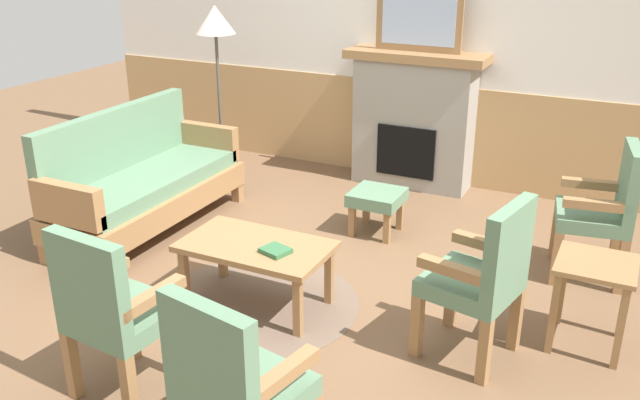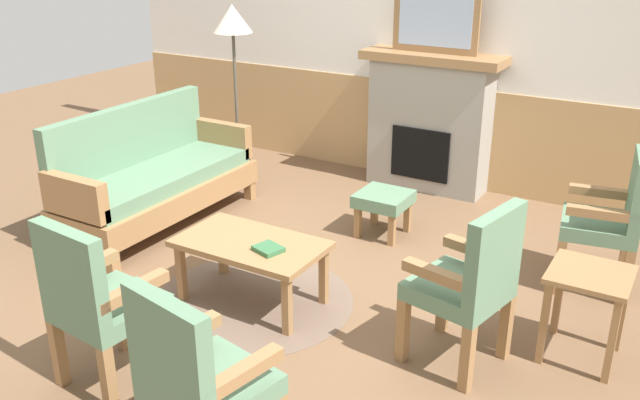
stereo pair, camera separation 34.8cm
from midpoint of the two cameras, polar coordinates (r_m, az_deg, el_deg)
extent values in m
plane|color=brown|center=(4.74, -0.06, -7.58)|extent=(14.00, 14.00, 0.00)
cube|color=white|center=(6.57, 11.89, 12.85)|extent=(7.20, 0.12, 2.70)
cube|color=tan|center=(6.70, 11.12, 5.39)|extent=(7.20, 0.02, 0.95)
cube|color=gray|center=(6.50, 10.64, 6.06)|extent=(1.10, 0.36, 1.20)
cube|color=black|center=(6.39, 9.89, 3.77)|extent=(0.56, 0.02, 0.48)
cube|color=olive|center=(6.36, 11.05, 11.61)|extent=(1.30, 0.44, 0.08)
cube|color=olive|center=(6.31, 11.26, 14.47)|extent=(0.80, 0.03, 0.56)
cube|color=#9EB2D1|center=(6.29, 11.20, 14.45)|extent=(0.68, 0.01, 0.44)
cube|color=olive|center=(5.11, -15.12, -5.07)|extent=(0.08, 0.08, 0.16)
cube|color=olive|center=(6.28, -4.31, 0.80)|extent=(0.08, 0.08, 0.16)
cube|color=olive|center=(5.53, -19.53, -3.50)|extent=(0.08, 0.08, 0.16)
cube|color=olive|center=(6.62, -8.59, 1.75)|extent=(0.08, 0.08, 0.16)
cube|color=olive|center=(5.78, -11.56, 0.42)|extent=(0.70, 1.80, 0.20)
cube|color=#5B7F60|center=(5.72, -11.68, 1.91)|extent=(0.60, 1.70, 0.12)
cube|color=#5B7F60|center=(5.83, -14.12, 5.27)|extent=(0.10, 1.70, 0.50)
cube|color=olive|center=(5.14, -18.05, 0.22)|extent=(0.60, 0.10, 0.30)
cube|color=olive|center=(6.31, -6.62, 5.14)|extent=(0.60, 0.10, 0.30)
cube|color=olive|center=(4.60, -9.41, -6.03)|extent=(0.05, 0.05, 0.40)
cube|color=olive|center=(4.17, -0.37, -8.88)|extent=(0.05, 0.05, 0.40)
cube|color=olive|center=(4.91, -6.15, -4.00)|extent=(0.05, 0.05, 0.40)
cube|color=olive|center=(4.50, 2.53, -6.40)|extent=(0.05, 0.05, 0.40)
cube|color=olive|center=(4.43, -3.57, -3.74)|extent=(0.96, 0.56, 0.04)
cylinder|color=brown|center=(4.63, -3.45, -8.40)|extent=(1.35, 1.35, 0.01)
cube|color=#33663D|center=(4.28, -2.02, -4.14)|extent=(0.20, 0.19, 0.03)
cube|color=olive|center=(5.48, 5.00, -1.88)|extent=(0.05, 0.05, 0.26)
cube|color=olive|center=(5.37, 7.88, -2.53)|extent=(0.05, 0.05, 0.26)
cube|color=olive|center=(5.73, 6.31, -0.83)|extent=(0.05, 0.05, 0.26)
cube|color=olive|center=(5.63, 9.08, -1.43)|extent=(0.05, 0.05, 0.26)
cube|color=#5B7F60|center=(5.48, 7.16, 0.07)|extent=(0.40, 0.40, 0.10)
cube|color=olive|center=(4.95, 21.29, -5.26)|extent=(0.07, 0.07, 0.40)
cube|color=olive|center=(5.33, 21.40, -3.30)|extent=(0.07, 0.07, 0.40)
cube|color=olive|center=(4.98, 26.10, -5.88)|extent=(0.07, 0.07, 0.40)
cube|color=olive|center=(5.36, 25.86, -3.89)|extent=(0.07, 0.07, 0.40)
cube|color=#5B7F60|center=(5.05, 24.09, -2.01)|extent=(0.55, 0.55, 0.10)
cube|color=#5B7F60|center=(4.97, 26.88, 0.75)|extent=(0.16, 0.49, 0.48)
cube|color=olive|center=(4.80, 24.46, -1.08)|extent=(0.45, 0.14, 0.06)
cube|color=olive|center=(5.18, 24.33, 0.58)|extent=(0.45, 0.14, 0.06)
cube|color=olive|center=(4.00, 9.46, -10.67)|extent=(0.07, 0.07, 0.40)
cube|color=olive|center=(4.31, 12.58, -8.33)|extent=(0.07, 0.07, 0.40)
cube|color=olive|center=(3.83, 14.81, -12.75)|extent=(0.07, 0.07, 0.40)
cube|color=olive|center=(4.16, 17.62, -10.12)|extent=(0.07, 0.07, 0.40)
cube|color=#5B7F60|center=(3.95, 13.95, -7.34)|extent=(0.57, 0.57, 0.10)
cube|color=#5B7F60|center=(3.74, 17.01, -4.37)|extent=(0.18, 0.49, 0.48)
cube|color=olive|center=(3.70, 12.62, -6.24)|extent=(0.45, 0.16, 0.06)
cube|color=olive|center=(4.03, 15.59, -4.12)|extent=(0.45, 0.16, 0.06)
cube|color=olive|center=(3.51, -5.50, -15.67)|extent=(0.07, 0.07, 0.40)
cube|color=#5B7F60|center=(3.12, -5.84, -15.35)|extent=(0.56, 0.56, 0.10)
cube|color=#5B7F60|center=(2.85, -9.08, -12.43)|extent=(0.49, 0.17, 0.48)
cube|color=olive|center=(3.15, -8.55, -11.31)|extent=(0.15, 0.45, 0.06)
cube|color=olive|center=(2.90, -3.12, -14.37)|extent=(0.15, 0.45, 0.06)
cube|color=olive|center=(4.17, -13.97, -9.64)|extent=(0.07, 0.07, 0.40)
cube|color=olive|center=(3.89, -9.84, -11.70)|extent=(0.07, 0.07, 0.40)
cube|color=olive|center=(3.96, -18.64, -12.01)|extent=(0.07, 0.07, 0.40)
cube|color=olive|center=(3.67, -14.63, -14.45)|extent=(0.07, 0.07, 0.40)
cube|color=#5B7F60|center=(3.79, -14.63, -8.74)|extent=(0.52, 0.52, 0.10)
cube|color=#5B7F60|center=(3.54, -17.53, -5.93)|extent=(0.49, 0.12, 0.48)
cube|color=olive|center=(3.85, -16.84, -5.55)|extent=(0.11, 0.44, 0.06)
cube|color=olive|center=(3.56, -12.74, -7.46)|extent=(0.11, 0.44, 0.06)
cube|color=olive|center=(4.46, 21.47, -7.47)|extent=(0.04, 0.04, 0.52)
cube|color=olive|center=(4.44, 26.04, -8.40)|extent=(0.04, 0.04, 0.52)
cube|color=olive|center=(4.15, 20.55, -9.65)|extent=(0.04, 0.04, 0.52)
cube|color=olive|center=(4.13, 25.50, -10.68)|extent=(0.04, 0.04, 0.52)
cube|color=olive|center=(4.16, 23.96, -5.75)|extent=(0.44, 0.44, 0.03)
cylinder|color=#332D28|center=(6.79, -5.27, 1.86)|extent=(0.24, 0.24, 0.03)
cylinder|color=#4C473D|center=(6.58, -5.49, 7.71)|extent=(0.03, 0.03, 1.40)
cone|color=silver|center=(6.43, -5.76, 14.85)|extent=(0.36, 0.36, 0.25)
camera|label=1|loc=(0.17, -87.92, 0.84)|focal=38.29mm
camera|label=2|loc=(0.17, 92.08, -0.84)|focal=38.29mm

